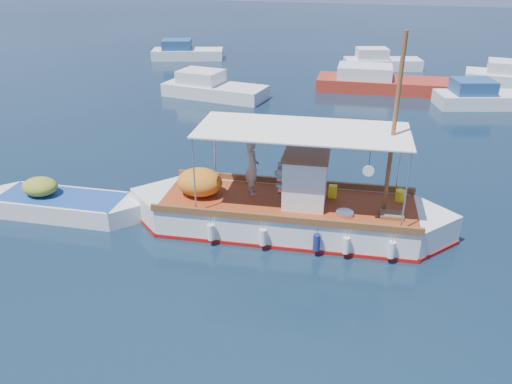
# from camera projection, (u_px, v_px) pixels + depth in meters

# --- Properties ---
(ground) EXTENTS (160.00, 160.00, 0.00)m
(ground) POSITION_uv_depth(u_px,v_px,m) (274.00, 238.00, 16.15)
(ground) COLOR black
(ground) RESTS_ON ground
(fishing_caique) EXTENTS (10.91, 3.56, 6.67)m
(fishing_caique) POSITION_uv_depth(u_px,v_px,m) (285.00, 212.00, 16.47)
(fishing_caique) COLOR white
(fishing_caique) RESTS_ON ground
(dinghy) EXTENTS (6.06, 1.93, 1.48)m
(dinghy) POSITION_uv_depth(u_px,v_px,m) (61.00, 205.00, 17.52)
(dinghy) COLOR white
(dinghy) RESTS_ON ground
(bg_boat_nw) EXTENTS (6.77, 3.36, 1.80)m
(bg_boat_nw) POSITION_uv_depth(u_px,v_px,m) (212.00, 89.00, 31.46)
(bg_boat_nw) COLOR silver
(bg_boat_nw) RESTS_ON ground
(bg_boat_n) EXTENTS (8.80, 3.20, 1.80)m
(bg_boat_n) POSITION_uv_depth(u_px,v_px,m) (380.00, 83.00, 32.90)
(bg_boat_n) COLOR #A62C1B
(bg_boat_n) RESTS_ON ground
(bg_boat_ne) EXTENTS (6.01, 3.59, 1.80)m
(bg_boat_ne) POSITION_uv_depth(u_px,v_px,m) (482.00, 98.00, 29.50)
(bg_boat_ne) COLOR silver
(bg_boat_ne) RESTS_ON ground
(bg_boat_far_w) EXTENTS (6.33, 3.88, 1.80)m
(bg_boat_far_w) POSITION_uv_depth(u_px,v_px,m) (186.00, 53.00, 42.52)
(bg_boat_far_w) COLOR silver
(bg_boat_far_w) RESTS_ON ground
(bg_boat_far_n) EXTENTS (6.15, 3.41, 1.80)m
(bg_boat_far_n) POSITION_uv_depth(u_px,v_px,m) (380.00, 63.00, 38.83)
(bg_boat_far_n) COLOR silver
(bg_boat_far_n) RESTS_ON ground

